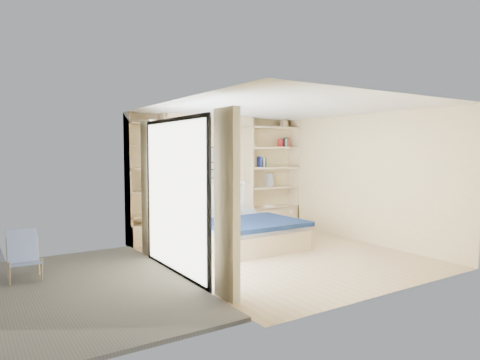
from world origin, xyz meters
TOP-DOWN VIEW (x-y plane):
  - ground at (0.00, 0.00)m, footprint 4.50×4.50m
  - room_shell at (-0.39, 1.52)m, footprint 4.50×4.50m
  - bed at (-0.13, 1.06)m, footprint 1.73×2.25m
  - photo_gallery at (-0.45, 2.22)m, footprint 1.48×0.02m
  - reading_lamps at (-0.30, 2.00)m, footprint 1.92×0.12m
  - shelf_decor at (1.05, 2.07)m, footprint 3.47×0.23m
  - deck at (-3.60, 0.00)m, footprint 3.20×4.00m
  - deck_chair at (-3.86, 0.90)m, footprint 0.44×0.70m

SIDE VIEW (x-z plane):
  - ground at x=0.00m, z-range 0.00..0.00m
  - deck at x=-3.60m, z-range -0.03..0.03m
  - bed at x=-0.13m, z-range -0.26..0.81m
  - deck_chair at x=-3.86m, z-range -0.02..0.67m
  - room_shell at x=-0.39m, z-range -1.17..3.33m
  - reading_lamps at x=-0.30m, z-range 1.03..1.17m
  - photo_gallery at x=-0.45m, z-range 1.19..2.01m
  - shelf_decor at x=1.05m, z-range 0.67..2.70m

